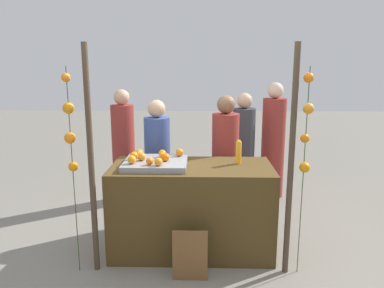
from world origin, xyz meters
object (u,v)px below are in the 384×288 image
object	(u,v)px
stall_counter	(192,208)
orange_0	(158,162)
orange_1	(140,152)
vendor_left	(158,168)
vendor_right	(225,166)
juice_bottle	(239,153)
chalkboard_sign	(190,256)

from	to	relation	value
stall_counter	orange_0	world-z (taller)	orange_0
orange_1	vendor_left	world-z (taller)	vendor_left
stall_counter	orange_1	world-z (taller)	orange_1
orange_0	vendor_left	size ratio (longest dim) A/B	0.05
vendor_left	vendor_right	distance (m)	0.83
vendor_left	juice_bottle	bearing A→B (deg)	-31.64
juice_bottle	orange_0	bearing A→B (deg)	-158.69
orange_1	vendor_right	bearing A→B (deg)	26.26
vendor_left	orange_1	bearing A→B (deg)	-105.78
vendor_right	stall_counter	bearing A→B (deg)	-120.68
juice_bottle	chalkboard_sign	size ratio (longest dim) A/B	0.51
stall_counter	vendor_left	bearing A→B (deg)	123.18
orange_1	juice_bottle	distance (m)	1.07
orange_0	juice_bottle	bearing A→B (deg)	21.31
juice_bottle	vendor_right	distance (m)	0.65
orange_0	chalkboard_sign	bearing A→B (deg)	-49.69
orange_1	chalkboard_sign	bearing A→B (deg)	-53.95
juice_bottle	vendor_left	world-z (taller)	vendor_left
vendor_left	vendor_right	size ratio (longest dim) A/B	0.96
orange_0	orange_1	world-z (taller)	orange_0
juice_bottle	vendor_right	xyz separation A→B (m)	(-0.10, 0.57, -0.31)
orange_0	vendor_right	world-z (taller)	vendor_right
vendor_left	vendor_right	bearing A→B (deg)	-0.58
stall_counter	juice_bottle	distance (m)	0.78
orange_1	stall_counter	bearing A→B (deg)	-17.73
orange_0	juice_bottle	world-z (taller)	juice_bottle
chalkboard_sign	vendor_right	xyz separation A→B (m)	(0.39, 1.26, 0.51)
chalkboard_sign	vendor_right	distance (m)	1.42
orange_0	orange_1	size ratio (longest dim) A/B	1.14
orange_1	juice_bottle	size ratio (longest dim) A/B	0.28
stall_counter	juice_bottle	size ratio (longest dim) A/B	6.56
orange_0	chalkboard_sign	distance (m)	0.94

